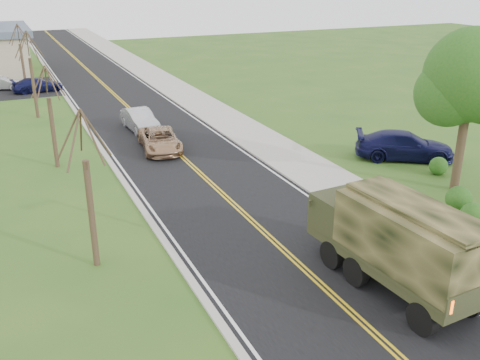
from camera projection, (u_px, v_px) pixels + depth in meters
road at (113, 94)px, 48.45m from camera, size 8.00×120.00×0.01m
curb_right at (158, 89)px, 50.03m from camera, size 0.30×120.00×0.12m
sidewalk_right at (175, 88)px, 50.71m from camera, size 3.20×120.00×0.10m
curb_left at (66, 97)px, 46.83m from camera, size 0.30×120.00×0.10m
leafy_tree at (471, 82)px, 25.28m from camera, size 4.83×4.50×8.10m
bare_tree_a at (90, 201)px, 19.38m from camera, size 1.93×2.26×6.08m
bare_tree_b at (52, 124)px, 29.60m from camera, size 1.83×2.14×5.73m
bare_tree_c at (33, 81)px, 39.65m from camera, size 2.04×2.39×6.42m
bare_tree_d at (22, 61)px, 49.89m from camera, size 1.88×2.20×5.91m
military_truck at (398, 238)px, 18.14m from camera, size 2.85×7.04×3.44m
suv_champagne at (160, 140)px, 33.01m from camera, size 2.78×5.04×1.34m
sedan_silver at (140, 120)px, 37.11m from camera, size 1.87×4.56×1.47m
pickup_navy at (404, 146)px, 31.43m from camera, size 6.01×4.95×1.64m
lot_car_silver at (2, 83)px, 49.75m from camera, size 3.85×2.32×1.20m
lot_car_navy at (37, 85)px, 48.95m from camera, size 4.60×2.23×1.29m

